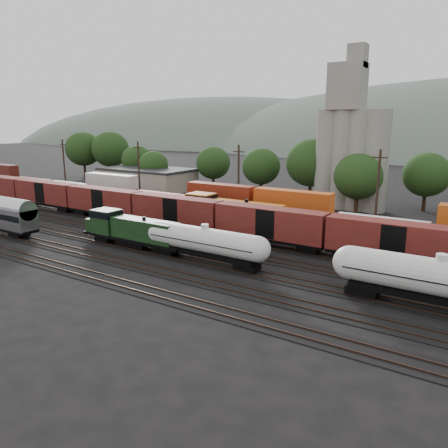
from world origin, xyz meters
The scene contains 12 objects.
ground centered at (0.00, 0.00, 0.00)m, with size 600.00×600.00×0.00m, color black.
tracks centered at (0.00, 0.00, 0.05)m, with size 180.00×33.20×0.20m.
green_locomotive centered at (-12.20, -5.00, 2.44)m, with size 16.08×2.84×4.26m.
tank_car_a centered at (-0.09, -5.00, 2.57)m, with size 16.42×2.94×4.30m.
tank_car_b centered at (24.12, -5.00, 2.85)m, with size 18.36×3.29×4.81m.
orange_locomotive centered at (-6.67, 10.00, 2.73)m, with size 19.25×3.21×4.81m.
boxcar_string centered at (10.73, 5.00, 3.12)m, with size 153.60×2.90×4.20m.
container_wall centered at (-8.71, 15.00, 2.60)m, with size 161.17×2.60×5.80m.
grain_silo centered at (3.28, 36.00, 11.26)m, with size 13.40×5.00×29.00m.
industrial_sheds centered at (6.63, 35.25, 2.56)m, with size 119.38×17.26×5.10m.
tree_band centered at (-1.60, 37.69, 7.61)m, with size 161.73×23.61×14.31m.
utility_poles centered at (0.00, 22.00, 6.21)m, with size 122.20×0.36×12.00m.
Camera 1 is at (27.80, -43.90, 15.75)m, focal length 35.00 mm.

